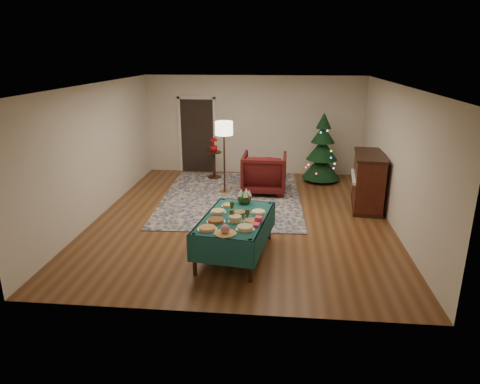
# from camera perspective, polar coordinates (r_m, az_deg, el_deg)

# --- Properties ---
(room_shell) EXTENTS (7.00, 7.00, 7.00)m
(room_shell) POSITION_cam_1_polar(r_m,az_deg,el_deg) (8.58, 0.33, 5.11)
(room_shell) COLOR #593319
(room_shell) RESTS_ON ground
(doorway) EXTENTS (1.08, 0.04, 2.16)m
(doorway) POSITION_cam_1_polar(r_m,az_deg,el_deg) (12.24, -5.72, 7.75)
(doorway) COLOR black
(doorway) RESTS_ON ground
(rug) EXTENTS (3.38, 4.33, 0.02)m
(rug) POSITION_cam_1_polar(r_m,az_deg,el_deg) (10.16, -1.14, -0.67)
(rug) COLOR #141F4B
(rug) RESTS_ON ground
(buffet_table) EXTENTS (1.30, 1.92, 0.70)m
(buffet_table) POSITION_cam_1_polar(r_m,az_deg,el_deg) (7.12, -0.64, -4.40)
(buffet_table) COLOR black
(buffet_table) RESTS_ON ground
(platter_0) EXTENTS (0.31, 0.31, 0.04)m
(platter_0) POSITION_cam_1_polar(r_m,az_deg,el_deg) (6.59, -4.40, -4.85)
(platter_0) COLOR silver
(platter_0) RESTS_ON buffet_table
(platter_1) EXTENTS (0.34, 0.34, 0.15)m
(platter_1) POSITION_cam_1_polar(r_m,az_deg,el_deg) (6.41, -1.99, -5.16)
(platter_1) COLOR silver
(platter_1) RESTS_ON buffet_table
(platter_2) EXTENTS (0.29, 0.29, 0.06)m
(platter_2) POSITION_cam_1_polar(r_m,az_deg,el_deg) (6.57, 0.69, -4.80)
(platter_2) COLOR silver
(platter_2) RESTS_ON buffet_table
(platter_3) EXTENTS (0.30, 0.30, 0.05)m
(platter_3) POSITION_cam_1_polar(r_m,az_deg,el_deg) (6.87, -3.23, -3.83)
(platter_3) COLOR silver
(platter_3) RESTS_ON buffet_table
(platter_4) EXTENTS (0.24, 0.24, 0.09)m
(platter_4) POSITION_cam_1_polar(r_m,az_deg,el_deg) (6.87, -0.64, -3.61)
(platter_4) COLOR silver
(platter_4) RESTS_ON buffet_table
(platter_5) EXTENTS (0.24, 0.24, 0.04)m
(platter_5) POSITION_cam_1_polar(r_m,az_deg,el_deg) (6.86, 1.49, -3.89)
(platter_5) COLOR silver
(platter_5) RESTS_ON buffet_table
(platter_6) EXTENTS (0.27, 0.27, 0.05)m
(platter_6) POSITION_cam_1_polar(r_m,az_deg,el_deg) (7.25, -2.93, -2.62)
(platter_6) COLOR silver
(platter_6) RESTS_ON buffet_table
(platter_7) EXTENTS (0.24, 0.24, 0.07)m
(platter_7) POSITION_cam_1_polar(r_m,az_deg,el_deg) (7.13, -0.11, -2.88)
(platter_7) COLOR silver
(platter_7) RESTS_ON buffet_table
(platter_8) EXTENTS (0.27, 0.27, 0.04)m
(platter_8) POSITION_cam_1_polar(r_m,az_deg,el_deg) (7.24, 2.47, -2.68)
(platter_8) COLOR silver
(platter_8) RESTS_ON buffet_table
(platter_9) EXTENTS (0.23, 0.23, 0.04)m
(platter_9) POSITION_cam_1_polar(r_m,az_deg,el_deg) (7.54, -1.62, -1.79)
(platter_9) COLOR silver
(platter_9) RESTS_ON buffet_table
(goblet_0) EXTENTS (0.07, 0.07, 0.16)m
(goblet_0) POSITION_cam_1_polar(r_m,az_deg,el_deg) (7.33, -1.08, -1.83)
(goblet_0) COLOR #2D471E
(goblet_0) RESTS_ON buffet_table
(goblet_1) EXTENTS (0.07, 0.07, 0.16)m
(goblet_1) POSITION_cam_1_polar(r_m,az_deg,el_deg) (6.97, 0.98, -2.91)
(goblet_1) COLOR #2D471E
(goblet_1) RESTS_ON buffet_table
(goblet_2) EXTENTS (0.07, 0.07, 0.16)m
(goblet_2) POSITION_cam_1_polar(r_m,az_deg,el_deg) (6.95, -1.08, -2.97)
(goblet_2) COLOR #2D471E
(goblet_2) RESTS_ON buffet_table
(napkin_stack) EXTENTS (0.16, 0.16, 0.04)m
(napkin_stack) POSITION_cam_1_polar(r_m,az_deg,el_deg) (6.72, 2.01, -4.36)
(napkin_stack) COLOR #E74067
(napkin_stack) RESTS_ON buffet_table
(gift_box) EXTENTS (0.13, 0.13, 0.09)m
(gift_box) POSITION_cam_1_polar(r_m,az_deg,el_deg) (6.85, 2.50, -3.66)
(gift_box) COLOR #F94567
(gift_box) RESTS_ON buffet_table
(centerpiece) EXTENTS (0.25, 0.25, 0.29)m
(centerpiece) POSITION_cam_1_polar(r_m,az_deg,el_deg) (7.66, 0.59, -0.66)
(centerpiece) COLOR #1E4C1E
(centerpiece) RESTS_ON buffet_table
(armchair) EXTENTS (1.07, 1.00, 1.07)m
(armchair) POSITION_cam_1_polar(r_m,az_deg,el_deg) (10.41, 3.25, 2.79)
(armchair) COLOR #460F0F
(armchair) RESTS_ON ground
(floor_lamp) EXTENTS (0.42, 0.42, 1.74)m
(floor_lamp) POSITION_cam_1_polar(r_m,az_deg,el_deg) (10.19, -2.15, 7.91)
(floor_lamp) COLOR #A57F3F
(floor_lamp) RESTS_ON ground
(side_table) EXTENTS (0.41, 0.41, 0.74)m
(side_table) POSITION_cam_1_polar(r_m,az_deg,el_deg) (11.65, -3.47, 3.57)
(side_table) COLOR black
(side_table) RESTS_ON ground
(potted_plant) EXTENTS (0.21, 0.38, 0.21)m
(potted_plant) POSITION_cam_1_polar(r_m,az_deg,el_deg) (11.54, -3.51, 5.91)
(potted_plant) COLOR #B30C10
(potted_plant) RESTS_ON side_table
(christmas_tree) EXTENTS (1.00, 1.00, 1.82)m
(christmas_tree) POSITION_cam_1_polar(r_m,az_deg,el_deg) (11.47, 10.89, 5.40)
(christmas_tree) COLOR black
(christmas_tree) RESTS_ON ground
(piano) EXTENTS (0.81, 1.47, 1.21)m
(piano) POSITION_cam_1_polar(r_m,az_deg,el_deg) (9.76, 16.70, 1.35)
(piano) COLOR black
(piano) RESTS_ON ground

